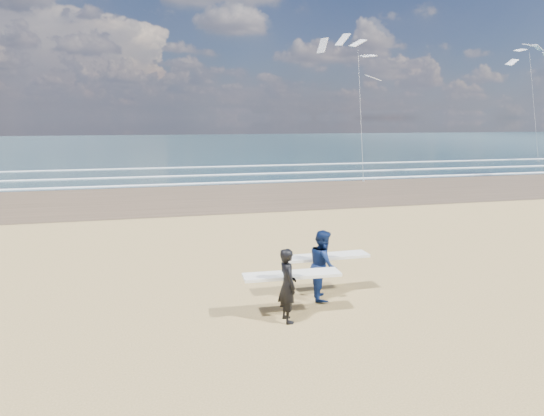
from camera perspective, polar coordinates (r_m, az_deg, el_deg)
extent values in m
cube|color=brown|center=(35.95, 24.63, 2.57)|extent=(220.00, 12.00, 0.01)
cube|color=#1A3139|center=(84.90, 1.26, 7.59)|extent=(220.00, 100.00, 0.02)
cube|color=white|center=(39.77, 20.35, 3.62)|extent=(220.00, 0.50, 0.05)
cube|color=white|center=(43.70, 16.89, 4.39)|extent=(220.00, 0.50, 0.05)
cube|color=white|center=(49.36, 13.02, 5.23)|extent=(220.00, 0.50, 0.05)
imported|color=black|center=(10.64, 1.84, -9.07)|extent=(0.43, 0.63, 1.65)
cube|color=white|center=(10.98, 2.35, -7.85)|extent=(2.22, 0.60, 0.07)
imported|color=#0D1E4C|center=(11.99, 6.04, -6.65)|extent=(0.82, 0.96, 1.73)
cube|color=white|center=(12.34, 6.37, -5.69)|extent=(2.21, 0.55, 0.07)
cube|color=slate|center=(34.74, 10.71, 3.18)|extent=(0.12, 0.12, 0.10)
cube|color=slate|center=(56.84, 28.86, 4.86)|extent=(0.12, 0.12, 0.10)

